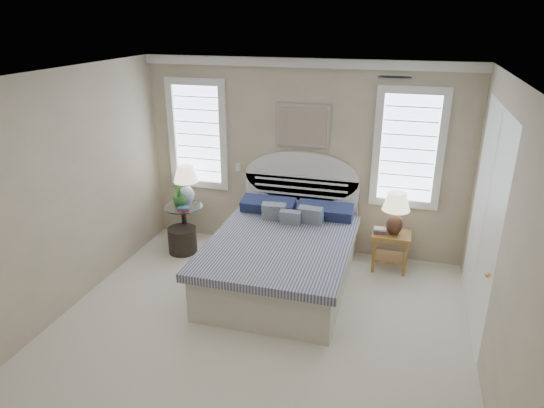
{
  "coord_description": "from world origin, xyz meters",
  "views": [
    {
      "loc": [
        1.35,
        -3.87,
        3.22
      ],
      "look_at": [
        -0.02,
        1.0,
        1.24
      ],
      "focal_mm": 32.0,
      "sensor_mm": 36.0,
      "label": 1
    }
  ],
  "objects_px": {
    "floor_pot": "(183,240)",
    "lamp_right": "(396,209)",
    "lamp_left": "(186,180)",
    "nightstand_right": "(391,243)",
    "side_table_left": "(184,222)",
    "bed": "(283,254)"
  },
  "relations": [
    {
      "from": "lamp_left",
      "to": "lamp_right",
      "type": "relative_size",
      "value": 0.99
    },
    {
      "from": "lamp_left",
      "to": "lamp_right",
      "type": "distance_m",
      "value": 2.97
    },
    {
      "from": "floor_pot",
      "to": "lamp_right",
      "type": "distance_m",
      "value": 3.02
    },
    {
      "from": "floor_pot",
      "to": "lamp_right",
      "type": "bearing_deg",
      "value": 5.55
    },
    {
      "from": "bed",
      "to": "nightstand_right",
      "type": "xyz_separation_m",
      "value": [
        1.3,
        0.69,
        0.0
      ]
    },
    {
      "from": "bed",
      "to": "lamp_right",
      "type": "bearing_deg",
      "value": 27.15
    },
    {
      "from": "lamp_right",
      "to": "floor_pot",
      "type": "bearing_deg",
      "value": -174.45
    },
    {
      "from": "side_table_left",
      "to": "floor_pot",
      "type": "relative_size",
      "value": 1.54
    },
    {
      "from": "nightstand_right",
      "to": "lamp_right",
      "type": "xyz_separation_m",
      "value": [
        0.02,
        -0.01,
        0.5
      ]
    },
    {
      "from": "bed",
      "to": "side_table_left",
      "type": "relative_size",
      "value": 3.61
    },
    {
      "from": "lamp_left",
      "to": "nightstand_right",
      "type": "bearing_deg",
      "value": -0.66
    },
    {
      "from": "nightstand_right",
      "to": "lamp_left",
      "type": "bearing_deg",
      "value": 179.34
    },
    {
      "from": "side_table_left",
      "to": "lamp_right",
      "type": "height_order",
      "value": "lamp_right"
    },
    {
      "from": "floor_pot",
      "to": "lamp_right",
      "type": "relative_size",
      "value": 0.7
    },
    {
      "from": "nightstand_right",
      "to": "lamp_right",
      "type": "relative_size",
      "value": 0.91
    },
    {
      "from": "side_table_left",
      "to": "lamp_right",
      "type": "distance_m",
      "value": 3.01
    },
    {
      "from": "side_table_left",
      "to": "nightstand_right",
      "type": "relative_size",
      "value": 1.19
    },
    {
      "from": "nightstand_right",
      "to": "side_table_left",
      "type": "bearing_deg",
      "value": -178.06
    },
    {
      "from": "bed",
      "to": "lamp_left",
      "type": "height_order",
      "value": "bed"
    },
    {
      "from": "floor_pot",
      "to": "lamp_left",
      "type": "bearing_deg",
      "value": 97.74
    },
    {
      "from": "nightstand_right",
      "to": "lamp_left",
      "type": "distance_m",
      "value": 3.01
    },
    {
      "from": "lamp_right",
      "to": "nightstand_right",
      "type": "bearing_deg",
      "value": 146.06
    }
  ]
}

